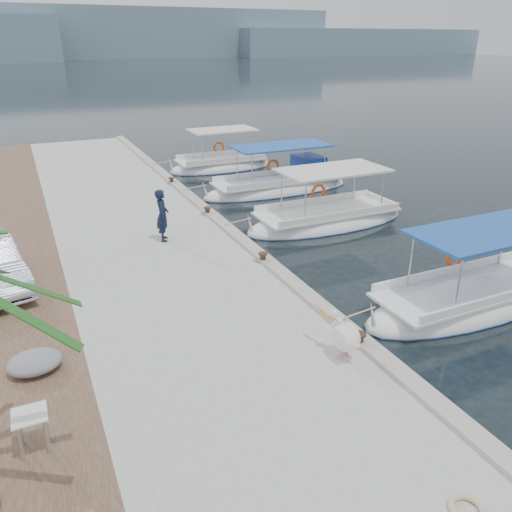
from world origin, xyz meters
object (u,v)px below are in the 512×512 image
at_px(fishing_caique_d, 279,187).
at_px(fishing_caique_e, 221,167).
at_px(pelican, 344,336).
at_px(fisherman, 162,215).
at_px(fishing_caique_c, 326,221).
at_px(fishing_caique_b, 471,302).

height_order(fishing_caique_d, fishing_caique_e, same).
relative_size(fishing_caique_e, pelican, 4.61).
height_order(pelican, fisherman, fisherman).
relative_size(fishing_caique_d, fisherman, 4.31).
bearing_deg(pelican, fishing_caique_e, 76.52).
height_order(fishing_caique_e, fisherman, fisherman).
xyz_separation_m(fishing_caique_c, pelican, (-5.00, -8.51, 0.90)).
height_order(fishing_caique_c, pelican, fishing_caique_c).
xyz_separation_m(fishing_caique_d, fishing_caique_e, (-0.91, 5.45, -0.06)).
distance_m(fishing_caique_b, fishing_caique_c, 7.40).
height_order(fishing_caique_c, fisherman, fisherman).
distance_m(fishing_caique_b, fisherman, 9.94).
bearing_deg(fisherman, fishing_caique_d, -40.48).
bearing_deg(fishing_caique_e, fisherman, -120.31).
relative_size(fishing_caique_d, fishing_caique_e, 1.27).
bearing_deg(fishing_caique_c, fishing_caique_b, -89.79).
bearing_deg(fisherman, fishing_caique_e, -16.86).
xyz_separation_m(fishing_caique_e, pelican, (-4.55, -18.98, 0.90)).
distance_m(fishing_caique_d, pelican, 14.62).
distance_m(fishing_caique_b, fishing_caique_e, 17.88).
height_order(fishing_caique_c, fishing_caique_d, same).
xyz_separation_m(pelican, fisherman, (-1.67, 8.33, 0.37)).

